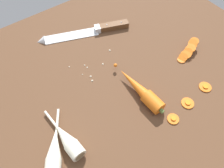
% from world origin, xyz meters
% --- Properties ---
extents(ground_plane, '(1.20, 0.90, 0.04)m').
position_xyz_m(ground_plane, '(0.00, 0.00, -0.02)').
color(ground_plane, brown).
extents(chefs_knife, '(0.34, 0.16, 0.04)m').
position_xyz_m(chefs_knife, '(0.05, 0.24, 0.01)').
color(chefs_knife, silver).
rests_on(chefs_knife, ground_plane).
extents(whole_carrot, '(0.05, 0.22, 0.04)m').
position_xyz_m(whole_carrot, '(0.05, -0.09, 0.02)').
color(whole_carrot, orange).
rests_on(whole_carrot, ground_plane).
extents(parsnip_front, '(0.05, 0.17, 0.04)m').
position_xyz_m(parsnip_front, '(-0.20, -0.10, 0.02)').
color(parsnip_front, silver).
rests_on(parsnip_front, ground_plane).
extents(parsnip_mid_left, '(0.12, 0.17, 0.04)m').
position_xyz_m(parsnip_mid_left, '(-0.24, -0.10, 0.02)').
color(parsnip_mid_left, silver).
rests_on(parsnip_mid_left, ground_plane).
extents(carrot_slice_stack, '(0.11, 0.05, 0.04)m').
position_xyz_m(carrot_slice_stack, '(0.30, -0.06, 0.01)').
color(carrot_slice_stack, orange).
rests_on(carrot_slice_stack, ground_plane).
extents(carrot_slice_stray_near, '(0.04, 0.04, 0.01)m').
position_xyz_m(carrot_slice_stray_near, '(0.15, -0.20, 0.00)').
color(carrot_slice_stray_near, orange).
rests_on(carrot_slice_stray_near, ground_plane).
extents(carrot_slice_stray_mid, '(0.03, 0.03, 0.01)m').
position_xyz_m(carrot_slice_stray_mid, '(0.08, -0.21, 0.00)').
color(carrot_slice_stray_mid, orange).
rests_on(carrot_slice_stray_mid, ground_plane).
extents(carrot_slice_stray_far, '(0.04, 0.04, 0.01)m').
position_xyz_m(carrot_slice_stray_far, '(0.23, -0.19, 0.00)').
color(carrot_slice_stray_far, orange).
rests_on(carrot_slice_stray_far, ground_plane).
extents(mince_crumbs, '(0.16, 0.10, 0.01)m').
position_xyz_m(mince_crumbs, '(0.00, 0.08, 0.00)').
color(mince_crumbs, beige).
rests_on(mince_crumbs, ground_plane).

